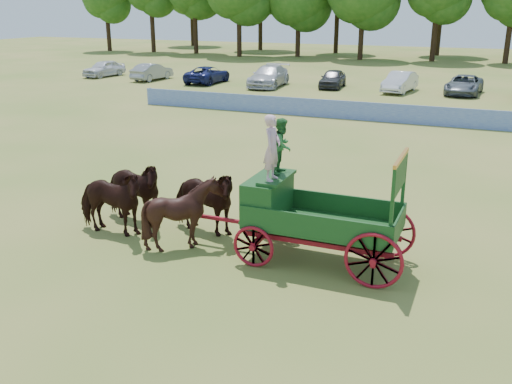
% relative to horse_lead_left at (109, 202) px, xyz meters
% --- Properties ---
extents(ground, '(160.00, 160.00, 0.00)m').
position_rel_horse_lead_left_xyz_m(ground, '(2.55, 1.59, -0.98)').
color(ground, olive).
rests_on(ground, ground).
extents(horse_lead_left, '(2.36, 1.13, 1.96)m').
position_rel_horse_lead_left_xyz_m(horse_lead_left, '(0.00, 0.00, 0.00)').
color(horse_lead_left, black).
rests_on(horse_lead_left, ground).
extents(horse_lead_right, '(2.42, 1.30, 1.96)m').
position_rel_horse_lead_left_xyz_m(horse_lead_right, '(0.00, 1.10, 0.00)').
color(horse_lead_right, black).
rests_on(horse_lead_right, ground).
extents(horse_wheel_left, '(1.85, 1.66, 1.97)m').
position_rel_horse_lead_left_xyz_m(horse_wheel_left, '(2.40, 0.00, 0.00)').
color(horse_wheel_left, black).
rests_on(horse_wheel_left, ground).
extents(horse_wheel_right, '(2.45, 1.37, 1.96)m').
position_rel_horse_lead_left_xyz_m(horse_wheel_right, '(2.40, 1.10, 0.00)').
color(horse_wheel_right, black).
rests_on(horse_wheel_right, ground).
extents(farm_dray, '(6.00, 2.00, 3.79)m').
position_rel_horse_lead_left_xyz_m(farm_dray, '(5.37, 0.56, 0.62)').
color(farm_dray, maroon).
rests_on(farm_dray, ground).
extents(sponsor_banner, '(26.00, 0.08, 1.05)m').
position_rel_horse_lead_left_xyz_m(sponsor_banner, '(1.55, 19.59, -0.46)').
color(sponsor_banner, '#2043B1').
rests_on(sponsor_banner, ground).
extents(parked_cars, '(53.62, 8.03, 1.65)m').
position_rel_horse_lead_left_xyz_m(parked_cars, '(3.97, 31.39, -0.23)').
color(parked_cars, silver).
rests_on(parked_cars, ground).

